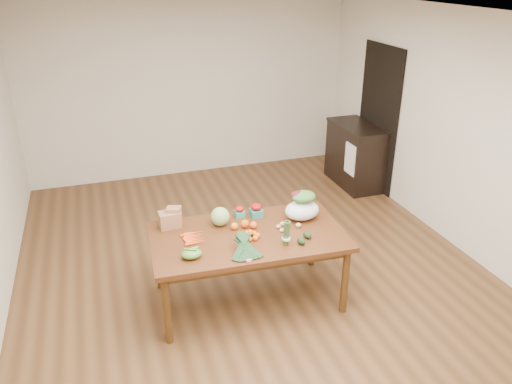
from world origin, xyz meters
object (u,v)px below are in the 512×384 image
object	(u,v)px
salad_bag	(302,207)
dining_table	(248,267)
cabinet	(355,155)
cabbage	(220,217)
kale_bunch	(246,248)
paper_bag	(170,218)
asparagus_bundle	(286,233)
mandarin_cluster	(250,234)

from	to	relation	value
salad_bag	dining_table	bearing A→B (deg)	-168.19
cabinet	salad_bag	bearing A→B (deg)	-130.11
cabbage	salad_bag	xyz separation A→B (m)	(0.82, -0.14, 0.04)
kale_bunch	salad_bag	size ratio (longest dim) A/B	1.13
kale_bunch	cabbage	bearing A→B (deg)	99.68
kale_bunch	cabinet	bearing A→B (deg)	49.16
paper_bag	kale_bunch	distance (m)	0.93
dining_table	asparagus_bundle	distance (m)	0.64
asparagus_bundle	cabinet	bearing A→B (deg)	53.38
mandarin_cluster	kale_bunch	xyz separation A→B (m)	(-0.14, -0.30, 0.04)
dining_table	cabinet	distance (m)	3.31
cabinet	asparagus_bundle	size ratio (longest dim) A/B	4.08
cabbage	mandarin_cluster	bearing A→B (deg)	-57.81
cabbage	mandarin_cluster	size ratio (longest dim) A/B	1.04
cabinet	kale_bunch	bearing A→B (deg)	-134.08
dining_table	paper_bag	world-z (taller)	paper_bag
paper_bag	salad_bag	distance (m)	1.32
dining_table	mandarin_cluster	distance (m)	0.42
mandarin_cluster	salad_bag	distance (m)	0.65
cabbage	paper_bag	bearing A→B (deg)	165.95
cabbage	asparagus_bundle	xyz separation A→B (m)	(0.48, -0.56, 0.03)
asparagus_bundle	kale_bunch	bearing A→B (deg)	-167.16
salad_bag	asparagus_bundle	bearing A→B (deg)	-128.57
cabbage	kale_bunch	distance (m)	0.63
cabinet	mandarin_cluster	bearing A→B (deg)	-135.98
kale_bunch	asparagus_bundle	distance (m)	0.42
cabinet	salad_bag	world-z (taller)	salad_bag
dining_table	asparagus_bundle	xyz separation A→B (m)	(0.28, -0.29, 0.50)
cabbage	salad_bag	size ratio (longest dim) A/B	0.53
mandarin_cluster	paper_bag	bearing A→B (deg)	146.80
cabinet	salad_bag	size ratio (longest dim) A/B	2.87
dining_table	paper_bag	bearing A→B (deg)	153.78
dining_table	mandarin_cluster	xyz separation A→B (m)	(0.00, -0.06, 0.42)
cabbage	cabinet	bearing A→B (deg)	37.39
salad_bag	kale_bunch	bearing A→B (deg)	-146.57
paper_bag	salad_bag	bearing A→B (deg)	-11.19
asparagus_bundle	salad_bag	size ratio (longest dim) A/B	0.70
dining_table	asparagus_bundle	world-z (taller)	asparagus_bundle
paper_bag	cabbage	size ratio (longest dim) A/B	1.46
paper_bag	cabbage	distance (m)	0.49
salad_bag	paper_bag	bearing A→B (deg)	168.81
cabinet	cabbage	xyz separation A→B (m)	(-2.62, -2.00, 0.37)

